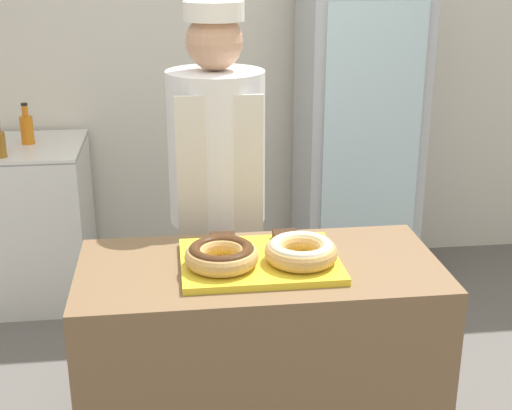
{
  "coord_description": "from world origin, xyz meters",
  "views": [
    {
      "loc": [
        -0.29,
        -2.2,
        1.92
      ],
      "look_at": [
        0.0,
        0.1,
        1.09
      ],
      "focal_mm": 50.0,
      "sensor_mm": 36.0,
      "label": 1
    }
  ],
  "objects_px": {
    "baker_person": "(218,203)",
    "bottle_orange": "(27,128)",
    "donut_chocolate_glaze": "(221,255)",
    "donut_light_glaze": "(301,250)",
    "brownie_back_left": "(223,240)",
    "brownie_back_right": "(286,237)",
    "chest_freezer": "(7,222)",
    "beverage_fridge": "(357,134)",
    "serving_tray": "(260,261)"
  },
  "relations": [
    {
      "from": "bottle_orange",
      "to": "beverage_fridge",
      "type": "bearing_deg",
      "value": -1.13
    },
    {
      "from": "serving_tray",
      "to": "brownie_back_left",
      "type": "relative_size",
      "value": 6.16
    },
    {
      "from": "baker_person",
      "to": "beverage_fridge",
      "type": "xyz_separation_m",
      "value": [
        0.89,
        1.09,
        0.0
      ]
    },
    {
      "from": "donut_light_glaze",
      "to": "chest_freezer",
      "type": "distance_m",
      "value": 2.3
    },
    {
      "from": "chest_freezer",
      "to": "bottle_orange",
      "type": "height_order",
      "value": "bottle_orange"
    },
    {
      "from": "serving_tray",
      "to": "donut_light_glaze",
      "type": "relative_size",
      "value": 2.18
    },
    {
      "from": "donut_chocolate_glaze",
      "to": "donut_light_glaze",
      "type": "bearing_deg",
      "value": 0.0
    },
    {
      "from": "beverage_fridge",
      "to": "serving_tray",
      "type": "bearing_deg",
      "value": -114.81
    },
    {
      "from": "baker_person",
      "to": "serving_tray",
      "type": "bearing_deg",
      "value": -81.5
    },
    {
      "from": "brownie_back_right",
      "to": "bottle_orange",
      "type": "xyz_separation_m",
      "value": [
        -1.18,
        1.63,
        0.05
      ]
    },
    {
      "from": "donut_chocolate_glaze",
      "to": "bottle_orange",
      "type": "xyz_separation_m",
      "value": [
        -0.93,
        1.81,
        0.02
      ]
    },
    {
      "from": "brownie_back_left",
      "to": "bottle_orange",
      "type": "xyz_separation_m",
      "value": [
        -0.95,
        1.63,
        0.05
      ]
    },
    {
      "from": "brownie_back_right",
      "to": "chest_freezer",
      "type": "bearing_deg",
      "value": 130.04
    },
    {
      "from": "donut_chocolate_glaze",
      "to": "chest_freezer",
      "type": "height_order",
      "value": "donut_chocolate_glaze"
    },
    {
      "from": "donut_light_glaze",
      "to": "beverage_fridge",
      "type": "relative_size",
      "value": 0.13
    },
    {
      "from": "chest_freezer",
      "to": "serving_tray",
      "type": "bearing_deg",
      "value": -54.68
    },
    {
      "from": "serving_tray",
      "to": "brownie_back_right",
      "type": "xyz_separation_m",
      "value": [
        0.11,
        0.14,
        0.03
      ]
    },
    {
      "from": "donut_light_glaze",
      "to": "baker_person",
      "type": "distance_m",
      "value": 0.73
    },
    {
      "from": "serving_tray",
      "to": "brownie_back_right",
      "type": "relative_size",
      "value": 6.16
    },
    {
      "from": "donut_light_glaze",
      "to": "beverage_fridge",
      "type": "bearing_deg",
      "value": 69.44
    },
    {
      "from": "brownie_back_right",
      "to": "beverage_fridge",
      "type": "xyz_separation_m",
      "value": [
        0.69,
        1.59,
        -0.04
      ]
    },
    {
      "from": "donut_light_glaze",
      "to": "donut_chocolate_glaze",
      "type": "bearing_deg",
      "value": 180.0
    },
    {
      "from": "donut_chocolate_glaze",
      "to": "bottle_orange",
      "type": "bearing_deg",
      "value": 117.23
    },
    {
      "from": "beverage_fridge",
      "to": "bottle_orange",
      "type": "bearing_deg",
      "value": 178.87
    },
    {
      "from": "donut_light_glaze",
      "to": "bottle_orange",
      "type": "relative_size",
      "value": 1.08
    },
    {
      "from": "serving_tray",
      "to": "donut_light_glaze",
      "type": "xyz_separation_m",
      "value": [
        0.13,
        -0.05,
        0.05
      ]
    },
    {
      "from": "brownie_back_right",
      "to": "beverage_fridge",
      "type": "distance_m",
      "value": 1.73
    },
    {
      "from": "baker_person",
      "to": "bottle_orange",
      "type": "bearing_deg",
      "value": 130.78
    },
    {
      "from": "serving_tray",
      "to": "beverage_fridge",
      "type": "height_order",
      "value": "beverage_fridge"
    },
    {
      "from": "chest_freezer",
      "to": "brownie_back_right",
      "type": "bearing_deg",
      "value": -49.96
    },
    {
      "from": "donut_light_glaze",
      "to": "bottle_orange",
      "type": "height_order",
      "value": "bottle_orange"
    },
    {
      "from": "donut_light_glaze",
      "to": "beverage_fridge",
      "type": "height_order",
      "value": "beverage_fridge"
    },
    {
      "from": "chest_freezer",
      "to": "bottle_orange",
      "type": "relative_size",
      "value": 4.04
    },
    {
      "from": "chest_freezer",
      "to": "donut_light_glaze",
      "type": "bearing_deg",
      "value": -52.58
    },
    {
      "from": "baker_person",
      "to": "bottle_orange",
      "type": "distance_m",
      "value": 1.49
    },
    {
      "from": "serving_tray",
      "to": "brownie_back_right",
      "type": "height_order",
      "value": "brownie_back_right"
    },
    {
      "from": "serving_tray",
      "to": "beverage_fridge",
      "type": "xyz_separation_m",
      "value": [
        0.8,
        1.73,
        -0.01
      ]
    },
    {
      "from": "beverage_fridge",
      "to": "donut_chocolate_glaze",
      "type": "bearing_deg",
      "value": -117.72
    },
    {
      "from": "donut_chocolate_glaze",
      "to": "bottle_orange",
      "type": "height_order",
      "value": "bottle_orange"
    },
    {
      "from": "donut_chocolate_glaze",
      "to": "donut_light_glaze",
      "type": "height_order",
      "value": "same"
    },
    {
      "from": "baker_person",
      "to": "chest_freezer",
      "type": "xyz_separation_m",
      "value": [
        -1.13,
        1.09,
        -0.45
      ]
    },
    {
      "from": "serving_tray",
      "to": "donut_chocolate_glaze",
      "type": "height_order",
      "value": "donut_chocolate_glaze"
    },
    {
      "from": "beverage_fridge",
      "to": "bottle_orange",
      "type": "relative_size",
      "value": 8.04
    },
    {
      "from": "baker_person",
      "to": "beverage_fridge",
      "type": "bearing_deg",
      "value": 50.55
    },
    {
      "from": "donut_chocolate_glaze",
      "to": "baker_person",
      "type": "distance_m",
      "value": 0.69
    },
    {
      "from": "baker_person",
      "to": "bottle_orange",
      "type": "height_order",
      "value": "baker_person"
    },
    {
      "from": "brownie_back_left",
      "to": "chest_freezer",
      "type": "distance_m",
      "value": 2.01
    },
    {
      "from": "serving_tray",
      "to": "baker_person",
      "type": "bearing_deg",
      "value": 98.5
    },
    {
      "from": "serving_tray",
      "to": "baker_person",
      "type": "distance_m",
      "value": 0.65
    },
    {
      "from": "brownie_back_left",
      "to": "chest_freezer",
      "type": "xyz_separation_m",
      "value": [
        -1.11,
        1.6,
        -0.49
      ]
    }
  ]
}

